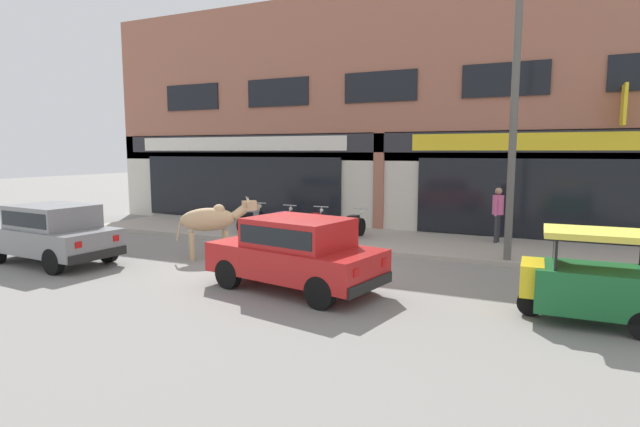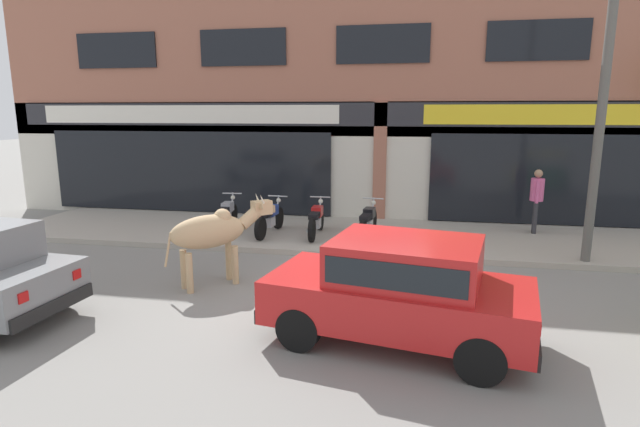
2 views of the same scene
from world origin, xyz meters
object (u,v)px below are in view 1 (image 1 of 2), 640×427
(motorcycle_1, at_px, (280,222))
(utility_pole, at_px, (513,129))
(motorcycle_2, at_px, (313,224))
(auto_rickshaw, at_px, (587,283))
(motorcycle_3, at_px, (351,226))
(car_1, at_px, (52,231))
(pedestrian, at_px, (498,209))
(car_0, at_px, (296,250))
(motorcycle_0, at_px, (251,219))
(cow, at_px, (212,220))

(motorcycle_1, distance_m, utility_pole, 7.59)
(motorcycle_1, xyz_separation_m, utility_pole, (6.99, -1.04, 2.77))
(motorcycle_2, relative_size, utility_pole, 0.29)
(auto_rickshaw, distance_m, motorcycle_3, 7.86)
(utility_pole, bearing_deg, car_1, -155.96)
(motorcycle_2, distance_m, motorcycle_3, 1.27)
(pedestrian, bearing_deg, auto_rickshaw, -72.30)
(motorcycle_1, height_order, pedestrian, pedestrian)
(car_0, xyz_separation_m, motorcycle_0, (-4.55, 5.40, -0.30))
(car_1, bearing_deg, motorcycle_2, 52.01)
(car_1, bearing_deg, cow, 33.85)
(cow, height_order, car_0, cow)
(motorcycle_2, height_order, pedestrian, pedestrian)
(car_0, xyz_separation_m, utility_pole, (3.65, 4.15, 2.47))
(car_0, height_order, auto_rickshaw, auto_rickshaw)
(car_0, relative_size, car_1, 1.03)
(motorcycle_1, bearing_deg, car_0, -57.33)
(motorcycle_1, bearing_deg, motorcycle_3, 2.28)
(auto_rickshaw, distance_m, utility_pole, 4.91)
(car_0, height_order, car_1, same)
(auto_rickshaw, height_order, motorcycle_1, auto_rickshaw)
(car_0, xyz_separation_m, car_1, (-6.60, -0.42, 0.00))
(pedestrian, bearing_deg, utility_pole, -78.49)
(auto_rickshaw, bearing_deg, pedestrian, 107.70)
(auto_rickshaw, xyz_separation_m, utility_pole, (-1.51, 3.87, 2.62))
(cow, distance_m, pedestrian, 8.10)
(cow, distance_m, motorcycle_2, 3.75)
(auto_rickshaw, bearing_deg, motorcycle_0, 152.21)
(car_1, relative_size, utility_pole, 0.59)
(cow, distance_m, car_0, 3.80)
(car_0, distance_m, pedestrian, 7.26)
(pedestrian, bearing_deg, motorcycle_3, -163.25)
(motorcycle_3, distance_m, pedestrian, 4.30)
(motorcycle_0, height_order, pedestrian, pedestrian)
(pedestrian, distance_m, utility_pole, 3.24)
(auto_rickshaw, bearing_deg, motorcycle_3, 140.46)
(car_1, distance_m, auto_rickshaw, 11.78)
(car_1, relative_size, motorcycle_2, 2.04)
(cow, xyz_separation_m, motorcycle_2, (1.21, 3.51, -0.49))
(cow, xyz_separation_m, car_0, (3.37, -1.75, -0.19))
(cow, xyz_separation_m, pedestrian, (6.55, 4.77, 0.11))
(motorcycle_1, relative_size, pedestrian, 1.13)
(car_0, height_order, motorcycle_2, car_0)
(cow, bearing_deg, motorcycle_2, 71.04)
(motorcycle_0, relative_size, motorcycle_1, 1.00)
(car_0, relative_size, pedestrian, 2.38)
(cow, bearing_deg, motorcycle_0, 107.81)
(car_0, bearing_deg, utility_pole, 48.67)
(auto_rickshaw, distance_m, motorcycle_1, 9.81)
(motorcycle_3, bearing_deg, auto_rickshaw, -39.54)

